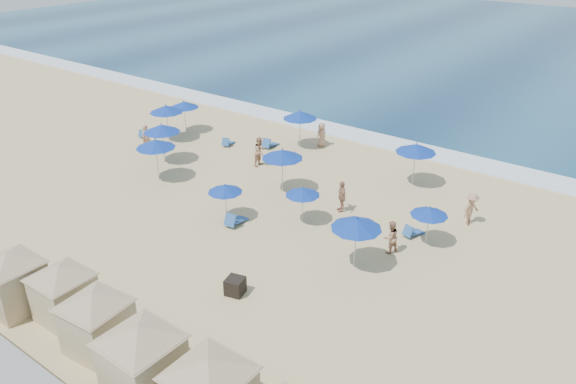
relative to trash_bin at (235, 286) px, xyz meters
The scene contains 31 objects.
ground 5.54m from the trash_bin, 132.74° to the left, with size 160.00×160.00×0.00m, color tan.
ocean 59.18m from the trash_bin, 93.64° to the left, with size 160.00×80.00×0.06m, color navy.
surf_line 19.92m from the trash_bin, 100.86° to the left, with size 160.00×2.50×0.08m, color white.
trash_bin is the anchor object (origin of this frame).
cabana_0 8.82m from the trash_bin, 137.34° to the right, with size 4.45×4.45×2.79m.
cabana_1 6.73m from the trash_bin, 129.30° to the right, with size 4.18×4.18×2.62m.
cabana_2 5.83m from the trash_bin, 106.85° to the right, with size 4.31×4.31×2.72m.
cabana_3 6.10m from the trash_bin, 77.87° to the right, with size 4.69×4.69×2.94m.
umbrella_0 20.65m from the trash_bin, 141.88° to the left, with size 2.12×2.12×2.41m.
umbrella_1 15.40m from the trash_bin, 149.05° to the left, with size 2.32×2.32×2.65m.
umbrella_2 19.28m from the trash_bin, 145.91° to the left, with size 2.34×2.34×2.66m.
umbrella_3 12.88m from the trash_bin, 152.85° to the left, with size 2.34×2.34×2.66m.
umbrella_4 17.19m from the trash_bin, 116.74° to the left, with size 2.33×2.33×2.66m.
umbrella_5 10.18m from the trash_bin, 116.02° to the left, with size 2.35×2.35×2.68m.
umbrella_6 6.69m from the trash_bin, 135.77° to the left, with size 1.80×1.80×2.05m.
umbrella_7 6.95m from the trash_bin, 101.28° to the left, with size 1.79×1.79×2.03m.
umbrella_8 14.48m from the trash_bin, 85.14° to the left, with size 2.35×2.35×2.68m.
umbrella_9 9.82m from the trash_bin, 61.12° to the left, with size 1.80×1.80×2.04m.
umbrella_10 5.86m from the trash_bin, 57.84° to the left, with size 2.28×2.28×2.59m.
beach_chair_0 20.52m from the trash_bin, 150.38° to the left, with size 0.90×1.23×0.62m.
beach_chair_1 17.21m from the trash_bin, 133.51° to the left, with size 0.83×1.28×0.65m.
beach_chair_2 16.77m from the trash_bin, 123.77° to the left, with size 0.68×1.39×0.75m.
beach_chair_3 5.90m from the trash_bin, 132.07° to the left, with size 0.75×1.45×0.77m.
beach_chair_4 7.27m from the trash_bin, 84.10° to the left, with size 0.70×1.22×0.63m.
beach_chair_5 9.61m from the trash_bin, 66.58° to the left, with size 0.82×1.27×0.65m.
beachgoer_0 17.50m from the trash_bin, 151.36° to the left, with size 0.69×0.45×1.90m, color tan.
beachgoer_1 13.63m from the trash_bin, 125.05° to the left, with size 0.92×0.71×1.88m, color tan.
beachgoer_2 9.00m from the trash_bin, 92.61° to the left, with size 1.02×0.42×1.74m, color tan.
beachgoer_3 13.02m from the trash_bin, 64.32° to the left, with size 1.10×0.63×1.70m, color tan.
beachgoer_4 17.57m from the trash_bin, 112.03° to the left, with size 0.82×0.53×1.68m, color tan.
beachgoer_5 7.72m from the trash_bin, 61.75° to the left, with size 0.79×0.62×1.64m, color tan.
Camera 1 is at (17.12, -18.16, 14.15)m, focal length 35.00 mm.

